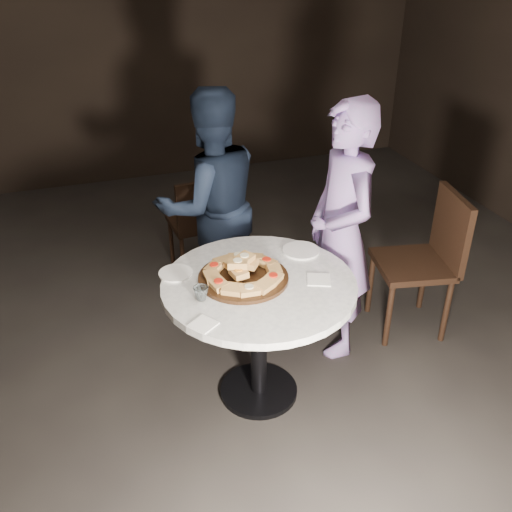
# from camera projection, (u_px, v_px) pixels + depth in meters

# --- Properties ---
(floor) EXTENTS (7.00, 7.00, 0.00)m
(floor) POSITION_uv_depth(u_px,v_px,m) (245.00, 383.00, 3.44)
(floor) COLOR black
(floor) RESTS_ON ground
(table) EXTENTS (1.10, 1.10, 0.77)m
(table) POSITION_uv_depth(u_px,v_px,m) (259.00, 304.00, 3.06)
(table) COLOR black
(table) RESTS_ON ground
(serving_board) EXTENTS (0.62, 0.62, 0.02)m
(serving_board) POSITION_uv_depth(u_px,v_px,m) (243.00, 278.00, 3.00)
(serving_board) COLOR black
(serving_board) RESTS_ON table
(focaccia_pile) EXTENTS (0.41, 0.42, 0.11)m
(focaccia_pile) POSITION_uv_depth(u_px,v_px,m) (242.00, 271.00, 2.98)
(focaccia_pile) COLOR #B68446
(focaccia_pile) RESTS_ON serving_board
(plate_left) EXTENTS (0.23, 0.23, 0.01)m
(plate_left) POSITION_uv_depth(u_px,v_px,m) (176.00, 273.00, 3.05)
(plate_left) COLOR white
(plate_left) RESTS_ON table
(plate_right) EXTENTS (0.24, 0.24, 0.01)m
(plate_right) POSITION_uv_depth(u_px,v_px,m) (301.00, 250.00, 3.27)
(plate_right) COLOR white
(plate_right) RESTS_ON table
(water_glass) EXTENTS (0.09, 0.09, 0.07)m
(water_glass) POSITION_uv_depth(u_px,v_px,m) (201.00, 293.00, 2.83)
(water_glass) COLOR silver
(water_glass) RESTS_ON table
(napkin_near) EXTENTS (0.15, 0.15, 0.01)m
(napkin_near) POSITION_uv_depth(u_px,v_px,m) (204.00, 324.00, 2.67)
(napkin_near) COLOR white
(napkin_near) RESTS_ON table
(napkin_far) EXTENTS (0.16, 0.16, 0.01)m
(napkin_far) POSITION_uv_depth(u_px,v_px,m) (319.00, 280.00, 3.00)
(napkin_far) COLOR white
(napkin_far) RESTS_ON table
(chair_far) EXTENTS (0.41, 0.43, 0.82)m
(chair_far) POSITION_uv_depth(u_px,v_px,m) (198.00, 219.00, 4.31)
(chair_far) COLOR black
(chair_far) RESTS_ON ground
(chair_right) EXTENTS (0.55, 0.53, 0.97)m
(chair_right) POSITION_uv_depth(u_px,v_px,m) (428.00, 254.00, 3.68)
(chair_right) COLOR black
(chair_right) RESTS_ON ground
(diner_navy) EXTENTS (0.82, 0.67, 1.57)m
(diner_navy) POSITION_uv_depth(u_px,v_px,m) (211.00, 205.00, 3.79)
(diner_navy) COLOR black
(diner_navy) RESTS_ON ground
(diner_teal) EXTENTS (0.40, 0.60, 1.61)m
(diner_teal) POSITION_uv_depth(u_px,v_px,m) (341.00, 233.00, 3.40)
(diner_teal) COLOR #866EB0
(diner_teal) RESTS_ON ground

